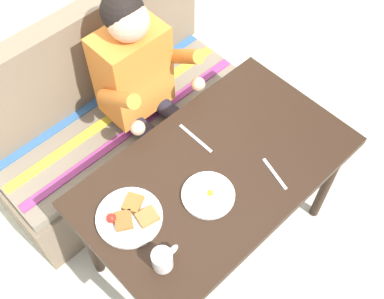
# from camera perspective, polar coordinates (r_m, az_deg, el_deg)

# --- Properties ---
(ground_plane) EXTENTS (8.00, 8.00, 0.00)m
(ground_plane) POSITION_cam_1_polar(r_m,az_deg,el_deg) (2.68, 2.25, -10.60)
(ground_plane) COLOR beige
(table) EXTENTS (1.20, 0.70, 0.73)m
(table) POSITION_cam_1_polar(r_m,az_deg,el_deg) (2.11, 2.82, -3.55)
(table) COLOR black
(table) RESTS_ON ground
(couch) EXTENTS (1.44, 0.56, 1.00)m
(couch) POSITION_cam_1_polar(r_m,az_deg,el_deg) (2.71, -9.02, 3.15)
(couch) COLOR #75644F
(couch) RESTS_ON ground
(person) EXTENTS (0.45, 0.61, 1.21)m
(person) POSITION_cam_1_polar(r_m,az_deg,el_deg) (2.33, -5.93, 8.03)
(person) COLOR orange
(person) RESTS_ON ground
(plate_breakfast) EXTENTS (0.27, 0.27, 0.05)m
(plate_breakfast) POSITION_cam_1_polar(r_m,az_deg,el_deg) (1.93, -7.36, -7.91)
(plate_breakfast) COLOR white
(plate_breakfast) RESTS_ON table
(plate_eggs) EXTENTS (0.22, 0.22, 0.04)m
(plate_eggs) POSITION_cam_1_polar(r_m,az_deg,el_deg) (1.96, 1.95, -5.42)
(plate_eggs) COLOR white
(plate_eggs) RESTS_ON table
(coffee_mug) EXTENTS (0.12, 0.08, 0.09)m
(coffee_mug) POSITION_cam_1_polar(r_m,az_deg,el_deg) (1.81, -3.50, -12.92)
(coffee_mug) COLOR white
(coffee_mug) RESTS_ON table
(fork) EXTENTS (0.06, 0.17, 0.00)m
(fork) POSITION_cam_1_polar(r_m,az_deg,el_deg) (2.05, 9.83, -2.87)
(fork) COLOR silver
(fork) RESTS_ON table
(knife) EXTENTS (0.01, 0.20, 0.00)m
(knife) POSITION_cam_1_polar(r_m,az_deg,el_deg) (2.12, 0.42, 1.35)
(knife) COLOR silver
(knife) RESTS_ON table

